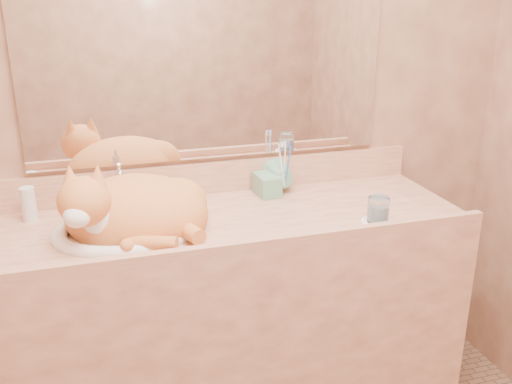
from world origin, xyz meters
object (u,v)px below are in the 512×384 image
object	(u,v)px
vanity_counter	(232,325)
water_glass	(378,209)
cat	(130,208)
toothbrush_cup	(285,181)
sink_basin	(126,211)
soap_dispenser	(273,177)

from	to	relation	value
vanity_counter	water_glass	xyz separation A→B (m)	(0.45, -0.19, 0.48)
vanity_counter	cat	bearing A→B (deg)	-176.22
cat	toothbrush_cup	world-z (taller)	cat
vanity_counter	sink_basin	distance (m)	0.60
sink_basin	soap_dispenser	world-z (taller)	soap_dispenser
sink_basin	water_glass	size ratio (longest dim) A/B	5.53
cat	toothbrush_cup	bearing A→B (deg)	30.31
cat	toothbrush_cup	size ratio (longest dim) A/B	3.85
vanity_counter	soap_dispenser	distance (m)	0.56
cat	toothbrush_cup	distance (m)	0.61
vanity_counter	cat	xyz separation A→B (m)	(-0.33, -0.02, 0.51)
soap_dispenser	toothbrush_cup	bearing A→B (deg)	26.96
cat	toothbrush_cup	xyz separation A→B (m)	(0.58, 0.18, -0.03)
soap_dispenser	sink_basin	bearing A→B (deg)	-169.46
toothbrush_cup	water_glass	world-z (taller)	toothbrush_cup
soap_dispenser	water_glass	bearing A→B (deg)	-54.93
cat	soap_dispenser	world-z (taller)	cat
vanity_counter	toothbrush_cup	xyz separation A→B (m)	(0.25, 0.16, 0.48)
vanity_counter	soap_dispenser	bearing A→B (deg)	32.09
vanity_counter	water_glass	world-z (taller)	water_glass
vanity_counter	soap_dispenser	world-z (taller)	soap_dispenser
vanity_counter	sink_basin	xyz separation A→B (m)	(-0.34, -0.02, 0.50)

